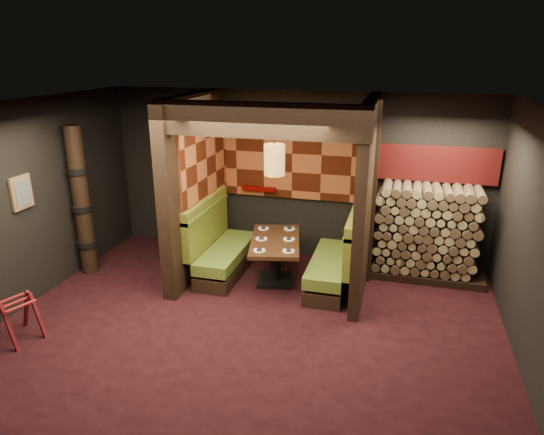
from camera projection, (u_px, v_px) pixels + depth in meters
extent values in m
cube|color=black|center=(246.00, 334.00, 6.24)|extent=(6.50, 5.50, 0.02)
cube|color=black|center=(241.00, 107.00, 5.31)|extent=(6.50, 5.50, 0.02)
cube|color=black|center=(294.00, 176.00, 8.29)|extent=(6.50, 0.02, 2.85)
cube|color=black|center=(114.00, 368.00, 3.26)|extent=(6.50, 0.02, 2.85)
cube|color=black|center=(16.00, 208.00, 6.58)|extent=(0.02, 5.50, 2.85)
cube|color=black|center=(195.00, 187.00, 7.61)|extent=(0.20, 2.20, 2.85)
cube|color=black|center=(366.00, 199.00, 7.00)|extent=(0.15, 2.10, 2.85)
cube|color=black|center=(257.00, 120.00, 6.03)|extent=(2.85, 0.18, 0.44)
cube|color=#A14C26|center=(293.00, 153.00, 8.12)|extent=(2.40, 0.06, 1.55)
cube|color=#A14C26|center=(205.00, 158.00, 7.60)|extent=(0.04, 1.85, 1.45)
cube|color=#5D0304|center=(259.00, 189.00, 8.42)|extent=(0.60, 0.12, 0.07)
cube|color=black|center=(227.00, 266.00, 7.92)|extent=(0.55, 1.60, 0.22)
cube|color=#526B23|center=(227.00, 252.00, 7.84)|extent=(0.55, 1.60, 0.18)
cube|color=#57721C|center=(206.00, 228.00, 7.79)|extent=(0.12, 1.60, 0.78)
cube|color=#526B23|center=(205.00, 207.00, 7.68)|extent=(0.15, 1.60, 0.06)
cube|color=black|center=(329.00, 278.00, 7.50)|extent=(0.55, 1.60, 0.22)
cube|color=#526B23|center=(330.00, 264.00, 7.42)|extent=(0.55, 1.60, 0.18)
cube|color=#57721C|center=(353.00, 242.00, 7.21)|extent=(0.12, 1.60, 0.78)
cube|color=#526B23|center=(355.00, 220.00, 7.10)|extent=(0.15, 1.60, 0.06)
cube|color=black|center=(275.00, 279.00, 7.64)|extent=(0.66, 0.66, 0.06)
cylinder|color=black|center=(275.00, 262.00, 7.55)|extent=(0.20, 0.20, 0.65)
cube|color=#352010|center=(275.00, 241.00, 7.43)|extent=(1.01, 1.47, 0.06)
cylinder|color=white|center=(259.00, 250.00, 6.99)|extent=(0.18, 0.18, 0.01)
cube|color=black|center=(259.00, 249.00, 6.99)|extent=(0.09, 0.12, 0.02)
cylinder|color=white|center=(289.00, 251.00, 6.97)|extent=(0.18, 0.18, 0.01)
cube|color=black|center=(289.00, 250.00, 6.97)|extent=(0.09, 0.12, 0.02)
cylinder|color=white|center=(261.00, 239.00, 7.43)|extent=(0.18, 0.18, 0.01)
cube|color=black|center=(261.00, 238.00, 7.42)|extent=(0.09, 0.12, 0.02)
cylinder|color=white|center=(289.00, 239.00, 7.41)|extent=(0.18, 0.18, 0.01)
cube|color=black|center=(289.00, 238.00, 7.40)|extent=(0.09, 0.12, 0.02)
cylinder|color=white|center=(263.00, 228.00, 7.86)|extent=(0.18, 0.18, 0.01)
cube|color=black|center=(263.00, 227.00, 7.86)|extent=(0.09, 0.12, 0.02)
cylinder|color=white|center=(289.00, 229.00, 7.85)|extent=(0.18, 0.18, 0.01)
cube|color=black|center=(289.00, 228.00, 7.84)|extent=(0.09, 0.12, 0.02)
cylinder|color=#A67837|center=(275.00, 160.00, 6.97)|extent=(0.30, 0.30, 0.45)
sphere|color=#FFC672|center=(275.00, 160.00, 6.97)|extent=(0.18, 0.18, 0.18)
cylinder|color=black|center=(275.00, 121.00, 6.79)|extent=(0.02, 0.02, 0.66)
cube|color=olive|center=(21.00, 192.00, 6.60)|extent=(0.04, 0.36, 0.46)
cube|color=#3F3F3F|center=(23.00, 193.00, 6.59)|extent=(0.01, 0.27, 0.36)
cube|color=#4F0A10|center=(10.00, 329.00, 5.85)|extent=(0.28, 0.14, 0.62)
cube|color=#4F0A10|center=(26.00, 309.00, 6.28)|extent=(0.28, 0.14, 0.62)
cube|color=#4F0A10|center=(38.00, 316.00, 6.12)|extent=(0.28, 0.14, 0.62)
cube|color=maroon|center=(9.00, 299.00, 6.07)|extent=(0.18, 0.37, 0.01)
cube|color=maroon|center=(15.00, 302.00, 5.99)|extent=(0.18, 0.37, 0.01)
cube|color=maroon|center=(21.00, 306.00, 5.91)|extent=(0.18, 0.37, 0.01)
cylinder|color=black|center=(82.00, 202.00, 7.61)|extent=(0.26, 0.26, 2.40)
cylinder|color=black|center=(87.00, 243.00, 7.84)|extent=(0.31, 0.31, 0.09)
cylinder|color=black|center=(82.00, 208.00, 7.64)|extent=(0.31, 0.31, 0.09)
cylinder|color=black|center=(77.00, 171.00, 7.44)|extent=(0.31, 0.31, 0.09)
cube|color=black|center=(426.00, 273.00, 7.79)|extent=(1.73, 0.70, 0.12)
cube|color=brown|center=(431.00, 229.00, 7.55)|extent=(1.73, 0.70, 1.38)
cube|color=maroon|center=(437.00, 164.00, 7.53)|extent=(1.83, 0.10, 0.56)
cube|color=black|center=(373.00, 194.00, 7.22)|extent=(0.08, 0.08, 2.85)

